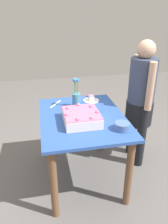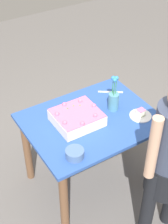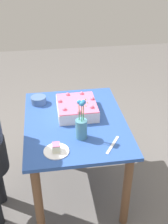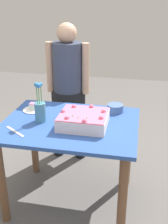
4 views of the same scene
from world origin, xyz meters
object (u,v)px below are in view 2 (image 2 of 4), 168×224
object	(u,v)px
sheet_cake	(77,117)
cake_knife	(111,92)
serving_plate_with_slice	(141,114)
flower_vase	(114,99)
fruit_bowl	(75,154)

from	to	relation	value
sheet_cake	cake_knife	world-z (taller)	sheet_cake
sheet_cake	serving_plate_with_slice	size ratio (longest dim) A/B	1.99
serving_plate_with_slice	flower_vase	distance (m)	0.26
cake_knife	serving_plate_with_slice	bearing A→B (deg)	-53.67
sheet_cake	cake_knife	distance (m)	0.54
serving_plate_with_slice	cake_knife	size ratio (longest dim) A/B	0.81
sheet_cake	serving_plate_with_slice	bearing A→B (deg)	-23.25
sheet_cake	cake_knife	bearing A→B (deg)	23.00
serving_plate_with_slice	fruit_bowl	size ratio (longest dim) A/B	1.32
cake_knife	flower_vase	distance (m)	0.27
cake_knife	sheet_cake	bearing A→B (deg)	-122.39
fruit_bowl	flower_vase	bearing A→B (deg)	29.02
cake_knife	fruit_bowl	bearing A→B (deg)	-108.04
sheet_cake	fruit_bowl	xyz separation A→B (m)	(-0.22, -0.33, -0.02)
serving_plate_with_slice	fruit_bowl	distance (m)	0.73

